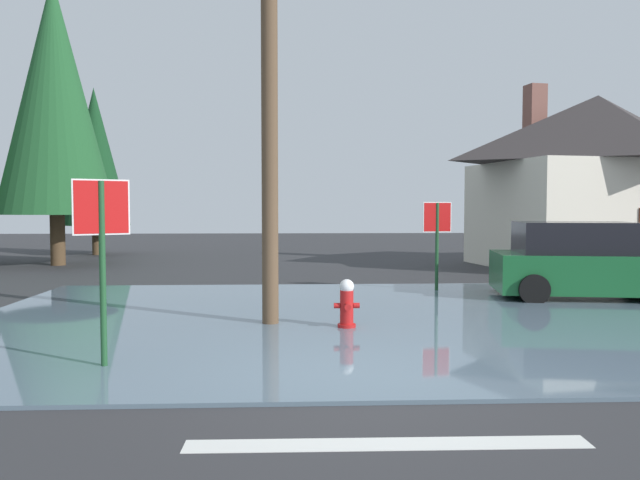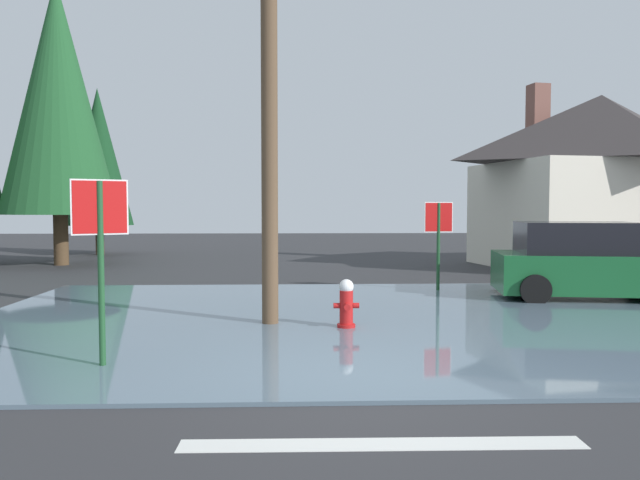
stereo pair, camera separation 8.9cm
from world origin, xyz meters
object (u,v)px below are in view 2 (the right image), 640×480
Objects in this scene: utility_pole at (269,30)px; pine_tree_short_left at (58,97)px; pine_tree_mid_left at (98,157)px; stop_sign_near at (100,235)px; stop_sign_far at (438,228)px; house at (600,178)px; fire_hydrant at (346,305)px; parked_car at (586,263)px.

pine_tree_short_left reaches higher than utility_pole.
utility_pole is 1.38× the size of pine_tree_mid_left.
stop_sign_far is (5.82, 6.84, -0.17)m from stop_sign_near.
house is at bearing 41.86° from stop_sign_far.
stop_sign_far is 0.25× the size of house.
pine_tree_short_left reaches higher than pine_tree_mid_left.
fire_hydrant is (3.27, 2.38, -1.28)m from stop_sign_near.
pine_tree_short_left reaches higher than stop_sign_near.
stop_sign_far is (2.54, 4.46, 1.11)m from fire_hydrant.
pine_tree_short_left is at bearing 149.52° from parked_car.
pine_tree_mid_left is at bearing 162.53° from house.
stop_sign_far is at bearing 46.65° from utility_pole.
utility_pole is 14.93m from house.
fire_hydrant is 0.09× the size of utility_pole.
pine_tree_mid_left is at bearing 107.32° from stop_sign_near.
parked_car is at bearing -117.65° from house.
pine_tree_short_left is at bearing 127.41° from fire_hydrant.
house is 2.01× the size of parked_car.
house reaches higher than stop_sign_far.
pine_tree_mid_left reaches higher than stop_sign_far.
utility_pole is at bearing -55.77° from pine_tree_short_left.
parked_car is (5.55, 3.23, 0.39)m from fire_hydrant.
house is 8.63m from parked_car.
utility_pole is 13.82m from pine_tree_short_left.
stop_sign_near is at bearing -130.38° from stop_sign_far.
pine_tree_mid_left is (-11.69, 12.01, 2.58)m from stop_sign_far.
utility_pole is 8.49m from parked_car.
utility_pole is (-1.28, 0.41, 4.58)m from fire_hydrant.
stop_sign_near is 18.22m from house.
parked_car is at bearing 30.23° from fire_hydrant.
parked_car is at bearing -42.01° from pine_tree_mid_left.
fire_hydrant is at bearing -131.57° from house.
house is (10.70, 10.21, -1.99)m from utility_pole.
utility_pole is 6.56m from stop_sign_far.
stop_sign_far is at bearing -32.43° from pine_tree_short_left.
house is 19.50m from pine_tree_mid_left.
utility_pole is 2.26× the size of parked_car.
pine_tree_short_left is (-18.46, 1.19, 2.80)m from house.
fire_hydrant is 4.78m from utility_pole.
pine_tree_short_left is at bearing -88.64° from pine_tree_mid_left.
fire_hydrant is 0.09× the size of pine_tree_short_left.
parked_car is (-3.87, -7.39, -2.20)m from house.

